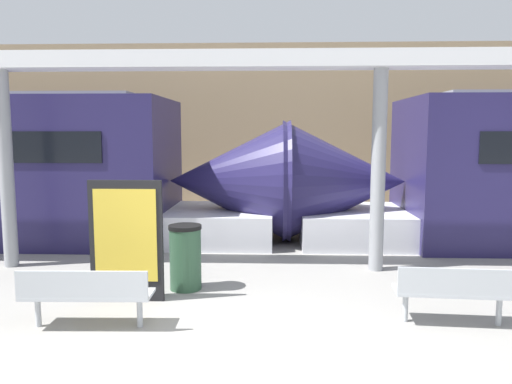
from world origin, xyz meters
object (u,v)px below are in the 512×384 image
Objects in this scene: support_column_near at (378,171)px; support_column_far at (6,170)px; bench_near at (86,292)px; poster_board at (126,240)px; trash_bin at (185,257)px; bench_far at (454,290)px.

support_column_near is 6.45m from support_column_far.
bench_near is 1.13m from poster_board.
poster_board reaches higher than trash_bin.
trash_bin is 3.54m from support_column_near.
support_column_near is (4.02, 2.79, 1.26)m from bench_near.
support_column_far is (-6.90, 2.51, 1.26)m from bench_far.
support_column_far is (-3.35, 1.19, 1.22)m from trash_bin.
support_column_far is at bearing 129.47° from bench_near.
bench_far is 3.79m from trash_bin.
support_column_near reaches higher than bench_far.
trash_bin is 0.57× the size of poster_board.
poster_board is 0.50× the size of support_column_far.
bench_far is 0.84× the size of poster_board.
bench_far is at bearing -10.04° from poster_board.
support_column_far is (-6.45, 0.00, 0.00)m from support_column_near.
bench_near is at bearing -100.55° from poster_board.
bench_far is 0.42× the size of support_column_far.
support_column_far is at bearing 164.21° from bench_far.
bench_near and bench_far have the same top height.
bench_near is at bearing -172.26° from bench_far.
trash_bin reaches higher than bench_far.
bench_near is 1.60× the size of trash_bin.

